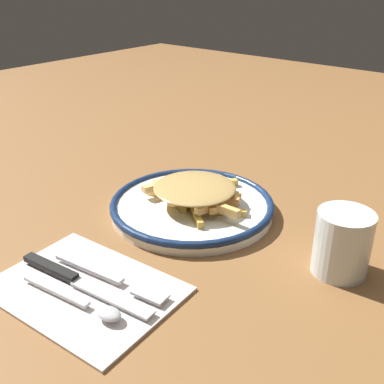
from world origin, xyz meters
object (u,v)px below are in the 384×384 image
object	(u,v)px
plate	(192,206)
fork	(109,277)
knife	(73,278)
water_glass	(342,244)
fries_heap	(195,190)
napkin	(85,288)
spoon	(87,304)

from	to	relation	value
plate	fork	xyz separation A→B (m)	(0.21, 0.04, -0.00)
plate	fork	size ratio (longest dim) A/B	1.50
knife	water_glass	size ratio (longest dim) A/B	2.43
fries_heap	fork	distance (m)	0.22
fries_heap	napkin	bearing A→B (deg)	6.00
fries_heap	napkin	distance (m)	0.25
fries_heap	water_glass	distance (m)	0.25
fork	spoon	bearing A→B (deg)	23.02
fork	water_glass	bearing A→B (deg)	134.83
napkin	fork	world-z (taller)	fork
knife	napkin	bearing A→B (deg)	96.73
napkin	spoon	distance (m)	0.04
plate	knife	size ratio (longest dim) A/B	1.26
knife	spoon	distance (m)	0.06
fries_heap	water_glass	bearing A→B (deg)	88.43
plate	napkin	xyz separation A→B (m)	(0.24, 0.03, -0.01)
napkin	fork	bearing A→B (deg)	157.80
knife	water_glass	distance (m)	0.34
fork	knife	xyz separation A→B (m)	(0.03, -0.03, 0.00)
plate	spoon	world-z (taller)	plate
fork	spoon	distance (m)	0.06
fries_heap	plate	bearing A→B (deg)	-31.27
plate	knife	world-z (taller)	plate
napkin	spoon	size ratio (longest dim) A/B	1.48
plate	water_glass	xyz separation A→B (m)	(0.00, 0.25, 0.03)
plate	fork	world-z (taller)	plate
water_glass	knife	bearing A→B (deg)	-45.03
napkin	spoon	world-z (taller)	spoon
fries_heap	napkin	world-z (taller)	fries_heap
spoon	water_glass	bearing A→B (deg)	144.33
spoon	water_glass	size ratio (longest dim) A/B	1.77
spoon	water_glass	xyz separation A→B (m)	(-0.26, 0.19, 0.03)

